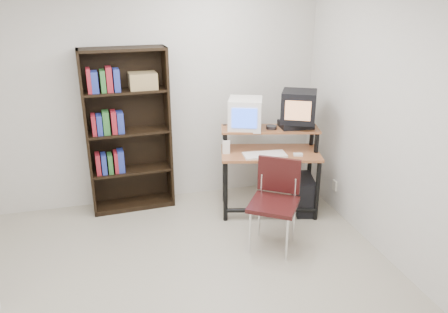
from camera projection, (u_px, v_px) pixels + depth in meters
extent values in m
cube|color=#AAA18D|center=(186.00, 298.00, 3.71)|extent=(4.00, 4.00, 0.01)
cube|color=beige|center=(151.00, 96.00, 5.04)|extent=(4.00, 0.01, 2.60)
cube|color=beige|center=(412.00, 134.00, 3.72)|extent=(0.01, 4.00, 2.60)
cube|color=#9C5B33|center=(270.00, 153.00, 4.92)|extent=(1.20, 0.80, 0.03)
cube|color=#9C5B33|center=(270.00, 129.00, 4.94)|extent=(1.15, 0.59, 0.02)
cylinder|color=black|center=(225.00, 191.00, 4.83)|extent=(0.05, 0.05, 0.72)
cylinder|color=black|center=(317.00, 191.00, 4.84)|extent=(0.05, 0.05, 0.72)
cylinder|color=black|center=(225.00, 164.00, 5.22)|extent=(0.05, 0.05, 0.98)
cylinder|color=black|center=(310.00, 164.00, 5.23)|extent=(0.05, 0.05, 0.98)
cylinder|color=black|center=(271.00, 210.00, 4.92)|extent=(1.00, 0.29, 0.05)
cube|color=white|center=(245.00, 114.00, 4.90)|extent=(0.47, 0.47, 0.35)
cube|color=blue|center=(244.00, 118.00, 4.72)|extent=(0.26, 0.11, 0.22)
cube|color=black|center=(296.00, 125.00, 4.95)|extent=(0.38, 0.28, 0.08)
cube|color=black|center=(299.00, 106.00, 4.87)|extent=(0.50, 0.49, 0.35)
cube|color=tan|center=(298.00, 111.00, 4.70)|extent=(0.25, 0.14, 0.21)
cylinder|color=#26262B|center=(271.00, 128.00, 4.89)|extent=(0.16, 0.16, 0.05)
cube|color=white|center=(265.00, 155.00, 4.81)|extent=(0.48, 0.24, 0.03)
cube|color=black|center=(298.00, 156.00, 4.83)|extent=(0.26, 0.24, 0.01)
cube|color=white|center=(298.00, 155.00, 4.81)|extent=(0.11, 0.09, 0.03)
cube|color=white|center=(226.00, 147.00, 4.86)|extent=(0.09, 0.09, 0.17)
cube|color=black|center=(303.00, 194.00, 5.10)|extent=(0.30, 0.49, 0.42)
cube|color=black|center=(273.00, 205.00, 4.26)|extent=(0.62, 0.62, 0.04)
cube|color=black|center=(279.00, 175.00, 4.36)|extent=(0.38, 0.27, 0.36)
cylinder|color=silver|center=(250.00, 233.00, 4.25)|extent=(0.02, 0.02, 0.46)
cylinder|color=silver|center=(287.00, 240.00, 4.14)|extent=(0.02, 0.02, 0.46)
cylinder|color=silver|center=(259.00, 216.00, 4.57)|extent=(0.02, 0.02, 0.46)
cylinder|color=silver|center=(294.00, 221.00, 4.46)|extent=(0.02, 0.02, 0.46)
cube|color=black|center=(87.00, 136.00, 4.82)|extent=(0.05, 0.31, 1.87)
cube|color=black|center=(168.00, 128.00, 5.08)|extent=(0.05, 0.31, 1.87)
cube|color=black|center=(127.00, 128.00, 5.08)|extent=(0.94, 0.07, 1.87)
cube|color=black|center=(122.00, 49.00, 4.62)|extent=(0.95, 0.36, 0.03)
cube|color=black|center=(134.00, 203.00, 5.27)|extent=(0.95, 0.36, 0.06)
cube|color=black|center=(132.00, 170.00, 5.11)|extent=(0.89, 0.34, 0.03)
cube|color=black|center=(128.00, 132.00, 4.95)|extent=(0.89, 0.34, 0.02)
cube|color=black|center=(125.00, 91.00, 4.78)|extent=(0.89, 0.34, 0.02)
cube|color=olive|center=(143.00, 81.00, 4.80)|extent=(0.31, 0.24, 0.18)
cube|color=beige|center=(335.00, 185.00, 5.11)|extent=(0.02, 0.08, 0.12)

